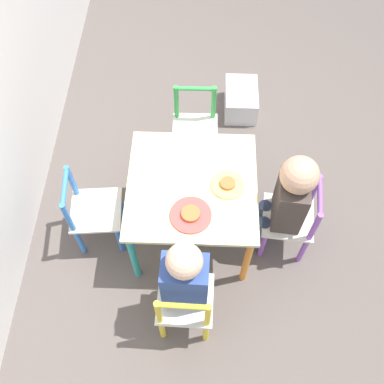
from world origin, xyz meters
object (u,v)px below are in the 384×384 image
at_px(chair_yellow, 185,305).
at_px(storage_bin, 241,100).
at_px(plate_left, 191,215).
at_px(child_left, 185,278).
at_px(child_front, 288,198).
at_px(kids_table, 192,191).
at_px(chair_blue, 92,212).
at_px(chair_green, 195,130).
at_px(chair_purple, 292,219).
at_px(plate_front, 228,184).

height_order(chair_yellow, storage_bin, chair_yellow).
height_order(chair_yellow, plate_left, chair_yellow).
xyz_separation_m(child_left, child_front, (0.41, -0.47, 0.02)).
relative_size(chair_yellow, storage_bin, 1.71).
distance_m(kids_table, child_front, 0.47).
bearing_deg(chair_yellow, chair_blue, -41.68).
distance_m(chair_green, plate_left, 0.73).
bearing_deg(plate_left, chair_green, 0.28).
height_order(kids_table, chair_yellow, chair_yellow).
height_order(kids_table, chair_purple, chair_purple).
xyz_separation_m(child_front, plate_left, (-0.12, 0.46, 0.03)).
distance_m(chair_yellow, chair_blue, 0.70).
bearing_deg(chair_yellow, chair_purple, -137.13).
bearing_deg(child_left, plate_front, -110.18).
xyz_separation_m(chair_yellow, storage_bin, (1.44, -0.31, -0.16)).
height_order(child_front, plate_left, child_front).
bearing_deg(plate_left, child_left, 177.42).
bearing_deg(chair_blue, child_front, -95.12).
relative_size(kids_table, child_front, 0.85).
bearing_deg(child_front, plate_front, -93.44).
bearing_deg(kids_table, chair_blue, 95.01).
relative_size(kids_table, chair_purple, 1.23).
bearing_deg(storage_bin, plate_front, 172.55).
bearing_deg(child_front, chair_green, -134.97).
bearing_deg(chair_purple, chair_green, -131.87).
xyz_separation_m(child_left, plate_front, (0.46, -0.18, 0.05)).
xyz_separation_m(chair_yellow, plate_left, (0.35, -0.01, 0.23)).
distance_m(chair_yellow, chair_purple, 0.71).
bearing_deg(kids_table, chair_green, 0.38).
xyz_separation_m(chair_purple, chair_green, (0.58, 0.52, 0.00)).
xyz_separation_m(chair_purple, child_front, (0.01, 0.06, 0.20)).
bearing_deg(storage_bin, chair_purple, -166.80).
bearing_deg(chair_purple, plate_left, -71.34).
distance_m(chair_green, child_front, 0.76).
bearing_deg(chair_green, plate_front, -71.87).
relative_size(chair_purple, plate_front, 3.11).
bearing_deg(chair_blue, child_left, -134.34).
bearing_deg(chair_green, kids_table, -90.00).
xyz_separation_m(plate_left, storage_bin, (1.09, -0.29, -0.40)).
bearing_deg(kids_table, child_front, -95.89).
relative_size(child_left, plate_front, 4.52).
relative_size(chair_yellow, chair_green, 1.00).
xyz_separation_m(kids_table, storage_bin, (0.92, -0.29, -0.32)).
height_order(plate_left, plate_front, same).
bearing_deg(child_left, kids_table, -90.00).
bearing_deg(storage_bin, plate_left, 165.03).
relative_size(kids_table, chair_blue, 1.23).
xyz_separation_m(chair_blue, plate_left, (-0.13, -0.52, 0.23)).
height_order(chair_green, storage_bin, chair_green).
relative_size(child_left, child_front, 1.00).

